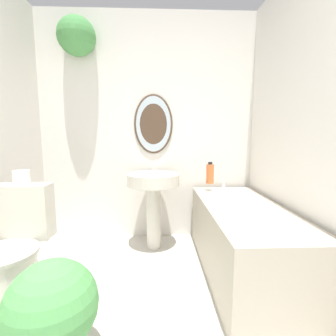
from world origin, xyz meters
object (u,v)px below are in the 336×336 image
at_px(potted_plant, 52,308).
at_px(toilet_paper_roll, 22,177).
at_px(bathtub, 243,238).
at_px(pedestal_sink, 153,191).
at_px(toilet, 11,260).
at_px(shampoo_bottle, 210,173).

distance_m(potted_plant, toilet_paper_roll, 0.96).
xyz_separation_m(bathtub, potted_plant, (-1.20, -0.78, 0.01)).
distance_m(pedestal_sink, toilet_paper_roll, 1.13).
distance_m(bathtub, potted_plant, 1.43).
bearing_deg(potted_plant, toilet, 134.76).
bearing_deg(shampoo_bottle, toilet, -149.80).
xyz_separation_m(pedestal_sink, potted_plant, (-0.46, -1.26, -0.28)).
bearing_deg(shampoo_bottle, potted_plant, -127.78).
height_order(toilet, potted_plant, toilet).
bearing_deg(toilet, potted_plant, -45.24).
bearing_deg(pedestal_sink, shampoo_bottle, 7.33).
xyz_separation_m(toilet, pedestal_sink, (0.92, 0.80, 0.27)).
height_order(pedestal_sink, potted_plant, pedestal_sink).
height_order(shampoo_bottle, potted_plant, shampoo_bottle).
distance_m(shampoo_bottle, potted_plant, 1.75).
xyz_separation_m(toilet, shampoo_bottle, (1.50, 0.87, 0.43)).
bearing_deg(pedestal_sink, bathtub, -33.08).
relative_size(toilet, shampoo_bottle, 3.57).
relative_size(toilet, toilet_paper_roll, 7.11).
relative_size(shampoo_bottle, potted_plant, 0.41).
bearing_deg(pedestal_sink, toilet_paper_roll, -146.78).
relative_size(shampoo_bottle, toilet_paper_roll, 1.99).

